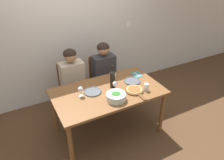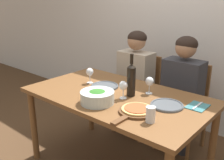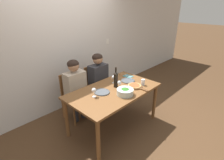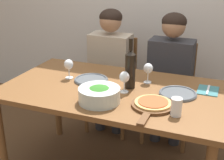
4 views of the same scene
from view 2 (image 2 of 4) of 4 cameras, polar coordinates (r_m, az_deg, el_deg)
The scene contains 16 objects.
back_wall at distance 3.20m, azimuth 16.33°, elevation 13.47°, with size 10.00×0.06×2.70m.
dining_table at distance 2.29m, azimuth 1.11°, elevation -5.05°, with size 1.57×0.90×0.76m.
chair_left at distance 3.11m, azimuth 6.07°, elevation -2.49°, with size 0.42×0.42×0.90m.
chair_right at distance 2.85m, azimuth 15.57°, elevation -5.07°, with size 0.42×0.42×0.90m.
person_woman at distance 2.95m, azimuth 4.98°, elevation 1.28°, with size 0.47×0.51×1.20m.
person_man at distance 2.67m, azimuth 14.96°, elevation -1.10°, with size 0.47×0.51×1.20m.
wine_bottle at distance 2.18m, azimuth 4.20°, elevation 0.17°, with size 0.07×0.07×0.36m.
broccoli_bowl at distance 2.07m, azimuth -3.20°, elevation -3.71°, with size 0.27×0.27×0.11m.
dinner_plate_left at distance 2.43m, azimuth -1.60°, elevation -1.30°, with size 0.26×0.26×0.02m.
dinner_plate_right at distance 2.06m, azimuth 11.87°, elevation -5.35°, with size 0.26×0.26×0.02m.
pizza_on_board at distance 1.92m, azimuth 5.32°, elevation -6.64°, with size 0.27×0.41×0.04m.
wine_glass_left at distance 2.51m, azimuth -4.88°, elevation 1.59°, with size 0.07×0.07×0.15m.
wine_glass_right at distance 2.26m, azimuth 8.16°, elevation -0.47°, with size 0.07×0.07×0.15m.
wine_glass_centre at distance 2.13m, azimuth 2.47°, elevation -1.41°, with size 0.07×0.07×0.15m.
water_tumbler at distance 1.78m, azimuth 8.39°, elevation -7.43°, with size 0.07×0.07×0.11m.
fork_on_napkin at distance 2.12m, azimuth 18.12°, elevation -5.46°, with size 0.14×0.18×0.01m.
Camera 2 is at (1.33, -1.62, 1.58)m, focal length 42.00 mm.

